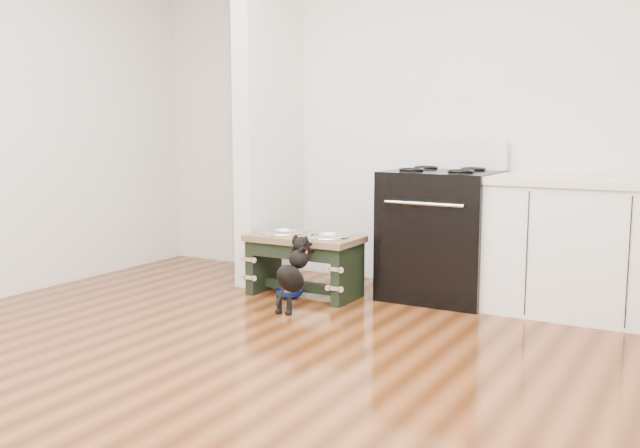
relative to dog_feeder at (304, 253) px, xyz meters
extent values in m
plane|color=#43200B|center=(0.63, -1.71, -0.32)|extent=(5.00, 5.00, 0.00)
plane|color=silver|center=(0.63, 0.79, 1.03)|extent=(5.00, 0.00, 5.00)
cube|color=silver|center=(-0.54, 0.39, 1.03)|extent=(0.15, 0.80, 2.70)
cube|color=black|center=(0.88, 0.44, 0.14)|extent=(0.76, 0.65, 0.92)
cube|color=black|center=(0.88, 0.13, 0.08)|extent=(0.58, 0.02, 0.50)
cylinder|color=silver|center=(0.88, 0.09, 0.40)|extent=(0.56, 0.02, 0.02)
cube|color=white|center=(0.88, 0.72, 0.71)|extent=(0.76, 0.08, 0.22)
torus|color=black|center=(0.70, 0.30, 0.61)|extent=(0.18, 0.18, 0.02)
torus|color=black|center=(1.06, 0.30, 0.61)|extent=(0.18, 0.18, 0.02)
torus|color=black|center=(0.70, 0.58, 0.61)|extent=(0.18, 0.18, 0.02)
torus|color=black|center=(1.06, 0.58, 0.61)|extent=(0.18, 0.18, 0.02)
cube|color=white|center=(1.86, 0.47, 0.11)|extent=(1.20, 0.60, 0.86)
cube|color=beige|center=(1.86, 0.47, 0.57)|extent=(1.24, 0.64, 0.05)
cube|color=black|center=(1.86, 0.21, -0.27)|extent=(1.20, 0.06, 0.10)
cube|color=black|center=(-0.36, 0.01, -0.12)|extent=(0.07, 0.39, 0.40)
cube|color=black|center=(0.36, 0.01, -0.12)|extent=(0.07, 0.39, 0.40)
cube|color=black|center=(0.00, -0.17, 0.03)|extent=(0.65, 0.03, 0.10)
cube|color=black|center=(0.00, 0.01, -0.25)|extent=(0.65, 0.07, 0.07)
cube|color=brown|center=(0.00, 0.01, 0.11)|extent=(0.82, 0.44, 0.04)
cylinder|color=silver|center=(-0.19, 0.01, 0.11)|extent=(0.28, 0.28, 0.05)
cylinder|color=silver|center=(0.19, 0.01, 0.11)|extent=(0.28, 0.28, 0.05)
torus|color=silver|center=(-0.19, 0.01, 0.14)|extent=(0.32, 0.32, 0.02)
torus|color=silver|center=(0.19, 0.01, 0.14)|extent=(0.32, 0.32, 0.02)
cylinder|color=black|center=(0.11, -0.50, -0.26)|extent=(0.04, 0.04, 0.12)
cylinder|color=black|center=(0.18, -0.50, -0.26)|extent=(0.04, 0.04, 0.12)
sphere|color=black|center=(0.11, -0.51, -0.31)|extent=(0.04, 0.04, 0.04)
sphere|color=black|center=(0.18, -0.51, -0.31)|extent=(0.04, 0.04, 0.04)
ellipsoid|color=black|center=(0.15, -0.42, -0.10)|extent=(0.14, 0.33, 0.29)
sphere|color=black|center=(0.15, -0.31, 0.02)|extent=(0.13, 0.13, 0.13)
sphere|color=black|center=(0.15, -0.27, 0.11)|extent=(0.12, 0.12, 0.12)
sphere|color=black|center=(0.11, -0.19, 0.11)|extent=(0.04, 0.04, 0.04)
sphere|color=black|center=(0.18, -0.19, 0.11)|extent=(0.04, 0.04, 0.04)
cylinder|color=black|center=(0.15, -0.55, -0.19)|extent=(0.02, 0.09, 0.11)
torus|color=#F04653|center=(0.15, -0.29, 0.07)|extent=(0.11, 0.07, 0.10)
imported|color=navy|center=(-0.06, -0.10, -0.29)|extent=(0.26, 0.26, 0.06)
cylinder|color=brown|center=(-0.06, -0.10, -0.28)|extent=(0.13, 0.13, 0.03)
camera|label=1|loc=(2.64, -4.37, 0.93)|focal=40.00mm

